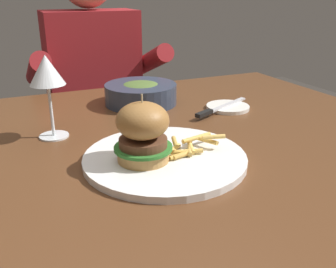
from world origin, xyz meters
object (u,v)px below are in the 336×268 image
wine_glass (47,73)px  table_knife (218,108)px  soup_bowl (141,93)px  main_plate (165,158)px  burger_sandwich (143,132)px  diner_person (96,113)px  bread_plate (228,107)px

wine_glass → table_knife: bearing=-0.3°
soup_bowl → main_plate: bearing=-103.5°
burger_sandwich → wine_glass: size_ratio=0.69×
main_plate → diner_person: size_ratio=0.27×
wine_glass → bread_plate: wine_glass is taller
burger_sandwich → wine_glass: (-0.13, 0.23, 0.08)m
burger_sandwich → soup_bowl: (0.14, 0.39, -0.04)m
bread_plate → main_plate: bearing=-140.9°
bread_plate → table_knife: 0.05m
wine_glass → table_knife: size_ratio=0.88×
burger_sandwich → main_plate: bearing=4.3°
burger_sandwich → bread_plate: bearing=35.5°
burger_sandwich → soup_bowl: size_ratio=0.61×
main_plate → bread_plate: bearing=39.1°
table_knife → diner_person: size_ratio=0.18×
table_knife → soup_bowl: bearing=133.3°
bread_plate → soup_bowl: 0.26m
main_plate → diner_person: diner_person is taller
burger_sandwich → table_knife: size_ratio=0.60×
burger_sandwich → table_knife: bearing=37.0°
bread_plate → diner_person: size_ratio=0.10×
main_plate → table_knife: size_ratio=1.50×
burger_sandwich → diner_person: (0.12, 0.90, -0.25)m
bread_plate → burger_sandwich: bearing=-144.5°
wine_glass → diner_person: bearing=69.5°
main_plate → wine_glass: bearing=128.7°
burger_sandwich → diner_person: size_ratio=0.11×
table_knife → soup_bowl: 0.23m
main_plate → bread_plate: (0.30, 0.24, -0.00)m
burger_sandwich → diner_person: 0.94m
main_plate → table_knife: (0.25, 0.22, 0.01)m
bread_plate → diner_person: bearing=109.3°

